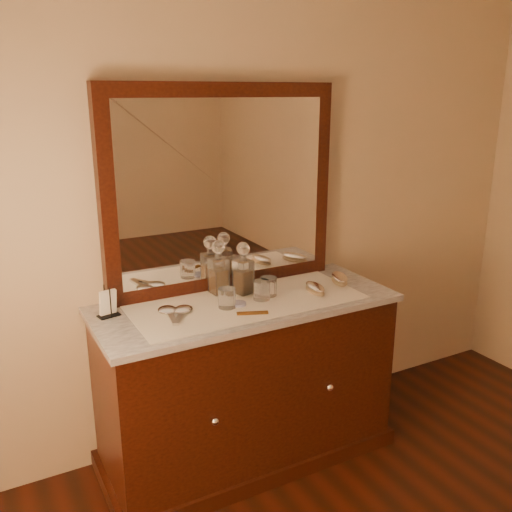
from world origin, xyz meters
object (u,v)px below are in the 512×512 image
object	(u,v)px
decanter_left	(219,273)
hand_mirror_outer	(168,311)
napkin_rack	(108,304)
pin_dish	(239,304)
brush_near	(315,288)
mirror_frame	(222,189)
decanter_right	(243,274)
hand_mirror_inner	(183,311)
brush_far	(339,279)
dresser_cabinet	(247,383)
comb	(253,313)

from	to	relation	value
decanter_left	hand_mirror_outer	world-z (taller)	decanter_left
napkin_rack	decanter_left	bearing A→B (deg)	3.02
pin_dish	brush_near	xyz separation A→B (m)	(0.41, -0.03, 0.02)
mirror_frame	napkin_rack	xyz separation A→B (m)	(-0.62, -0.12, -0.44)
pin_dish	napkin_rack	distance (m)	0.59
decanter_right	hand_mirror_inner	size ratio (longest dim) A/B	1.22
brush_near	brush_far	bearing A→B (deg)	16.92
decanter_left	napkin_rack	bearing A→B (deg)	-176.98
dresser_cabinet	decanter_left	world-z (taller)	decanter_left
dresser_cabinet	mirror_frame	world-z (taller)	mirror_frame
brush_near	hand_mirror_inner	distance (m)	0.67
comb	decanter_right	world-z (taller)	decanter_right
hand_mirror_inner	comb	bearing A→B (deg)	-30.56
comb	hand_mirror_outer	world-z (taller)	hand_mirror_outer
napkin_rack	mirror_frame	bearing A→B (deg)	10.82
comb	brush_far	world-z (taller)	brush_far
dresser_cabinet	hand_mirror_outer	size ratio (longest dim) A/B	6.19
pin_dish	hand_mirror_inner	bearing A→B (deg)	172.45
brush_near	hand_mirror_inner	world-z (taller)	brush_near
decanter_right	brush_near	world-z (taller)	decanter_right
pin_dish	decanter_left	size ratio (longest dim) A/B	0.26
decanter_left	hand_mirror_outer	bearing A→B (deg)	-156.79
decanter_left	hand_mirror_inner	distance (m)	0.31
decanter_right	brush_far	bearing A→B (deg)	-11.90
pin_dish	napkin_rack	size ratio (longest dim) A/B	0.50
pin_dish	brush_far	distance (m)	0.60
dresser_cabinet	comb	xyz separation A→B (m)	(-0.05, -0.16, 0.45)
comb	decanter_left	distance (m)	0.33
decanter_right	hand_mirror_outer	distance (m)	0.43
mirror_frame	brush_far	xyz separation A→B (m)	(0.54, -0.26, -0.47)
pin_dish	hand_mirror_inner	xyz separation A→B (m)	(-0.26, 0.03, 0.00)
pin_dish	hand_mirror_outer	bearing A→B (deg)	169.48
dresser_cabinet	brush_far	bearing A→B (deg)	-1.28
brush_far	hand_mirror_inner	size ratio (longest dim) A/B	0.88
hand_mirror_inner	hand_mirror_outer	bearing A→B (deg)	156.96
decanter_left	hand_mirror_inner	size ratio (longest dim) A/B	1.26
decanter_left	decanter_right	xyz separation A→B (m)	(0.10, -0.06, -0.00)
brush_far	pin_dish	bearing A→B (deg)	-177.53
comb	decanter_right	distance (m)	0.29
brush_far	hand_mirror_inner	xyz separation A→B (m)	(-0.86, 0.01, -0.01)
decanter_right	brush_near	bearing A→B (deg)	-27.74
decanter_left	mirror_frame	bearing A→B (deg)	52.18
dresser_cabinet	hand_mirror_inner	size ratio (longest dim) A/B	6.58
brush_near	hand_mirror_inner	size ratio (longest dim) A/B	0.79
comb	napkin_rack	distance (m)	0.64
mirror_frame	hand_mirror_inner	size ratio (longest dim) A/B	5.64
brush_near	hand_mirror_outer	xyz separation A→B (m)	(-0.73, 0.09, -0.01)
hand_mirror_inner	pin_dish	bearing A→B (deg)	-7.55
brush_near	brush_far	xyz separation A→B (m)	(0.19, 0.06, 0.00)
dresser_cabinet	decanter_right	distance (m)	0.55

